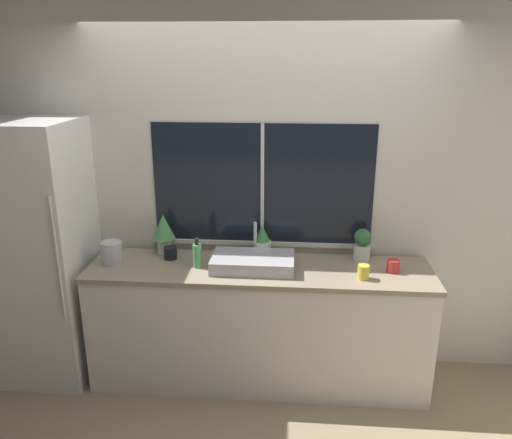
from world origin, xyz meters
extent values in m
plane|color=#937F60|center=(0.00, 0.00, 0.00)|extent=(14.00, 14.00, 0.00)
cube|color=beige|center=(0.00, 0.63, 1.35)|extent=(8.00, 0.06, 2.70)
cube|color=black|center=(0.00, 0.59, 1.40)|extent=(1.59, 0.01, 0.87)
cube|color=beige|center=(0.00, 0.59, 1.40)|extent=(0.02, 0.01, 0.87)
cube|color=beige|center=(0.00, 0.59, 0.95)|extent=(1.65, 0.04, 0.03)
cube|color=beige|center=(-2.26, 1.50, 1.35)|extent=(0.06, 7.00, 2.70)
cube|color=silver|center=(0.00, 0.28, 0.43)|extent=(2.36, 0.56, 0.85)
cube|color=gray|center=(0.00, 0.28, 0.87)|extent=(2.38, 0.58, 0.03)
cube|color=silver|center=(-1.61, 0.30, 0.94)|extent=(0.74, 0.68, 1.88)
cylinder|color=silver|center=(-1.27, -0.05, 1.04)|extent=(0.02, 0.02, 0.85)
cube|color=#ADADB2|center=(-0.04, 0.27, 0.93)|extent=(0.56, 0.33, 0.09)
cylinder|color=#B7B7BC|center=(-0.04, 0.46, 0.90)|extent=(0.04, 0.04, 0.03)
cylinder|color=#B7B7BC|center=(-0.04, 0.46, 1.04)|extent=(0.02, 0.02, 0.24)
cylinder|color=silver|center=(-0.72, 0.49, 0.95)|extent=(0.10, 0.10, 0.12)
cone|color=#478E4C|center=(-0.72, 0.49, 1.10)|extent=(0.17, 0.17, 0.18)
cylinder|color=silver|center=(0.01, 0.49, 0.95)|extent=(0.13, 0.13, 0.12)
cone|color=#387A3D|center=(0.01, 0.49, 1.07)|extent=(0.11, 0.11, 0.12)
cylinder|color=silver|center=(0.72, 0.49, 0.94)|extent=(0.12, 0.12, 0.11)
sphere|color=#2D6638|center=(0.72, 0.49, 1.06)|extent=(0.12, 0.12, 0.12)
cylinder|color=#519E5B|center=(-0.43, 0.25, 0.97)|extent=(0.06, 0.06, 0.17)
cylinder|color=black|center=(-0.43, 0.25, 1.08)|extent=(0.03, 0.03, 0.05)
cylinder|color=black|center=(-0.65, 0.39, 0.93)|extent=(0.09, 0.09, 0.09)
cylinder|color=#B72D28|center=(0.91, 0.28, 0.93)|extent=(0.09, 0.09, 0.09)
cylinder|color=gold|center=(0.69, 0.15, 0.94)|extent=(0.08, 0.08, 0.10)
cylinder|color=#B2B2B7|center=(-1.04, 0.28, 0.97)|extent=(0.15, 0.15, 0.16)
cone|color=#B2B2B7|center=(-1.04, 0.28, 1.05)|extent=(0.13, 0.13, 0.02)
camera|label=1|loc=(0.24, -2.89, 2.27)|focal=35.00mm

